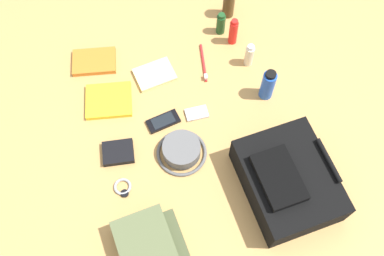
% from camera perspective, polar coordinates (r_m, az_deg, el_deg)
% --- Properties ---
extents(ground_plane, '(2.64, 2.02, 0.02)m').
position_cam_1_polar(ground_plane, '(1.62, 0.00, -0.81)').
color(ground_plane, tan).
rests_on(ground_plane, ground).
extents(backpack, '(0.35, 0.28, 0.15)m').
position_cam_1_polar(backpack, '(1.51, 12.34, -6.72)').
color(backpack, black).
rests_on(backpack, ground_plane).
extents(toiletry_pouch, '(0.25, 0.21, 0.09)m').
position_cam_1_polar(toiletry_pouch, '(1.44, -5.57, -15.86)').
color(toiletry_pouch, '#56603D').
rests_on(toiletry_pouch, ground_plane).
extents(bucket_hat, '(0.18, 0.18, 0.06)m').
position_cam_1_polar(bucket_hat, '(1.56, -1.37, -2.96)').
color(bucket_hat, '#5B5B5B').
rests_on(bucket_hat, ground_plane).
extents(cologne_bottle, '(0.05, 0.05, 0.14)m').
position_cam_1_polar(cologne_bottle, '(1.88, 4.82, 15.94)').
color(cologne_bottle, '#473319').
rests_on(cologne_bottle, ground_plane).
extents(shampoo_bottle, '(0.04, 0.04, 0.10)m').
position_cam_1_polar(shampoo_bottle, '(1.83, 3.79, 13.43)').
color(shampoo_bottle, '#19471E').
rests_on(shampoo_bottle, ground_plane).
extents(sunscreen_spray, '(0.03, 0.03, 0.13)m').
position_cam_1_polar(sunscreen_spray, '(1.79, 5.41, 12.39)').
color(sunscreen_spray, red).
rests_on(sunscreen_spray, ground_plane).
extents(lotion_bottle, '(0.03, 0.03, 0.11)m').
position_cam_1_polar(lotion_bottle, '(1.74, 7.49, 9.40)').
color(lotion_bottle, beige).
rests_on(lotion_bottle, ground_plane).
extents(deodorant_spray, '(0.05, 0.05, 0.15)m').
position_cam_1_polar(deodorant_spray, '(1.66, 9.88, 5.58)').
color(deodorant_spray, blue).
rests_on(deodorant_spray, ground_plane).
extents(paperback_novel, '(0.16, 0.19, 0.02)m').
position_cam_1_polar(paperback_novel, '(1.81, -12.64, 8.46)').
color(paperback_novel, orange).
rests_on(paperback_novel, ground_plane).
extents(travel_guidebook, '(0.19, 0.20, 0.02)m').
position_cam_1_polar(travel_guidebook, '(1.70, -10.80, 3.54)').
color(travel_guidebook, yellow).
rests_on(travel_guidebook, ground_plane).
extents(cell_phone, '(0.07, 0.13, 0.01)m').
position_cam_1_polar(cell_phone, '(1.63, -3.77, 0.88)').
color(cell_phone, black).
rests_on(cell_phone, ground_plane).
extents(media_player, '(0.06, 0.09, 0.01)m').
position_cam_1_polar(media_player, '(1.65, 0.61, 1.94)').
color(media_player, '#B7B7BC').
rests_on(media_player, ground_plane).
extents(wristwatch, '(0.07, 0.06, 0.01)m').
position_cam_1_polar(wristwatch, '(1.55, -9.01, -7.68)').
color(wristwatch, '#99999E').
rests_on(wristwatch, ground_plane).
extents(toothbrush, '(0.17, 0.05, 0.02)m').
position_cam_1_polar(toothbrush, '(1.76, 1.54, 8.27)').
color(toothbrush, red).
rests_on(toothbrush, ground_plane).
extents(wallet, '(0.11, 0.13, 0.02)m').
position_cam_1_polar(wallet, '(1.59, -9.61, -3.17)').
color(wallet, black).
rests_on(wallet, ground_plane).
extents(notepad, '(0.12, 0.16, 0.02)m').
position_cam_1_polar(notepad, '(1.74, -4.90, 6.98)').
color(notepad, beige).
rests_on(notepad, ground_plane).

